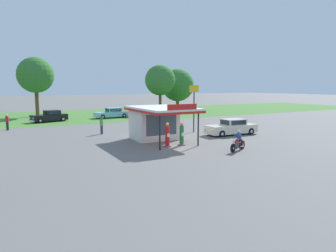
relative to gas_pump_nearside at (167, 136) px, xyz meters
name	(u,v)px	position (x,y,z in m)	size (l,w,h in m)	color
ground_plane	(176,147)	(0.69, -0.18, -0.90)	(300.00, 300.00, 0.00)	slate
grass_verge_strip	(86,115)	(0.69, 29.82, -0.89)	(120.00, 24.00, 0.01)	#477A33
service_station_kiosk	(156,120)	(0.66, 3.45, 0.87)	(4.39, 6.88, 3.47)	silver
gas_pump_nearside	(167,136)	(0.00, 0.00, 0.00)	(0.44, 0.44, 1.96)	slate
gas_pump_offside	(182,135)	(1.32, 0.00, -0.04)	(0.44, 0.44, 1.89)	slate
motorcycle_with_rider	(238,142)	(4.05, -3.74, -0.24)	(2.11, 1.04, 1.58)	black
featured_classic_sedan	(231,128)	(8.63, 2.47, -0.19)	(5.53, 2.13, 1.57)	beige
parked_car_back_row_centre	(112,113)	(3.24, 24.00, -0.21)	(5.40, 2.30, 1.52)	#7AC6D1
parked_car_back_row_far_left	(50,117)	(-5.86, 23.04, -0.20)	(5.08, 3.02, 1.55)	black
parked_car_back_row_left	(151,113)	(8.39, 20.76, -0.18)	(5.47, 2.06, 1.56)	#E55993
bystander_chatting_near_pumps	(7,122)	(-11.09, 16.57, 0.05)	(0.34, 0.34, 1.78)	black
bystander_leaning_by_kiosk	(102,125)	(-2.73, 9.00, -0.01)	(0.34, 0.34, 1.68)	#2D3351
tree_oak_right	(178,86)	(20.33, 33.28, 3.95)	(6.61, 6.61, 8.32)	brown
tree_oak_far_left	(159,81)	(13.93, 28.86, 4.85)	(5.52, 5.52, 8.65)	brown
tree_oak_left	(36,75)	(-6.58, 31.58, 5.63)	(5.63, 5.63, 9.38)	brown
roadside_pole_sign	(194,100)	(6.26, 5.74, 2.44)	(1.10, 0.12, 4.91)	black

